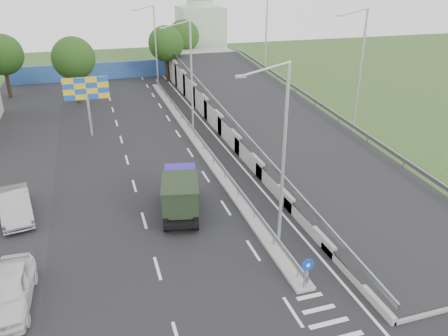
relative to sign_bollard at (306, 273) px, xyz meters
name	(u,v)px	position (x,y,z in m)	size (l,w,h in m)	color
ground	(328,322)	(0.00, -2.17, -1.03)	(160.00, 160.00, 0.00)	#2D4C1E
road_surface	(172,160)	(-3.00, 17.83, -1.03)	(26.00, 90.00, 0.04)	black
median	(195,139)	(0.00, 21.83, -0.93)	(1.00, 44.00, 0.20)	gray
overpass_ramp	(272,114)	(7.50, 21.83, 0.72)	(10.00, 50.00, 3.50)	gray
median_guardrail	(195,132)	(0.00, 21.83, -0.28)	(0.09, 44.00, 0.71)	gray
sign_bollard	(306,273)	(0.00, 0.00, 0.00)	(0.64, 0.23, 1.67)	black
lamp_post_near	(281,150)	(0.11, 3.83, 4.77)	(2.74, 0.18, 10.08)	#B2B5B7
lamp_post_mid	(189,72)	(0.11, 23.83, 4.77)	(2.74, 0.18, 10.08)	#B2B5B7
lamp_post_far	(154,41)	(0.11, 43.83, 4.77)	(2.74, 0.18, 10.08)	#B2B5B7
blue_wall	(121,70)	(-4.00, 49.83, 0.17)	(30.00, 0.50, 2.40)	navy
church	(201,30)	(10.00, 57.83, 4.28)	(7.00, 7.00, 13.80)	#B2CCAD
billboard	(86,92)	(-9.00, 25.83, 3.15)	(4.00, 0.24, 5.50)	#B2B5B7
tree_left_mid	(73,58)	(-10.00, 37.83, 4.14)	(4.80, 4.80, 7.60)	black
tree_median_far	(166,44)	(2.00, 45.83, 4.14)	(4.80, 4.80, 7.60)	black
tree_left_far	(2,55)	(-18.00, 42.83, 4.14)	(4.80, 4.80, 7.60)	black
tree_ramp_far	(183,36)	(6.00, 52.83, 4.14)	(4.80, 4.80, 7.60)	black
dump_truck	(180,192)	(-4.06, 9.28, 0.34)	(3.17, 5.94, 2.48)	black
parked_car_a	(9,291)	(-13.34, 3.14, -0.19)	(1.98, 4.93, 1.68)	silver
parked_car_b	(16,205)	(-13.98, 11.70, -0.21)	(1.75, 5.00, 1.65)	#939498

